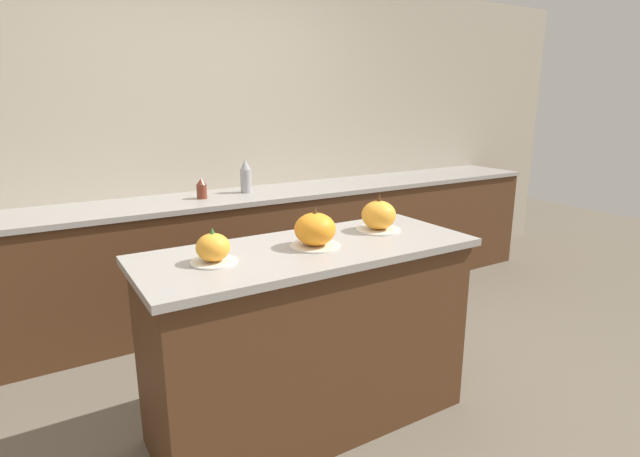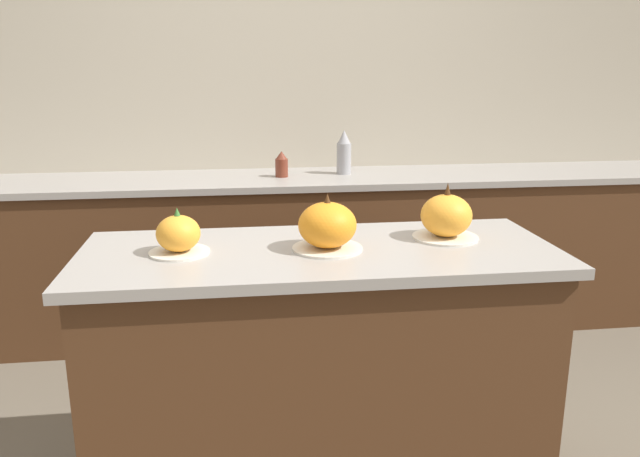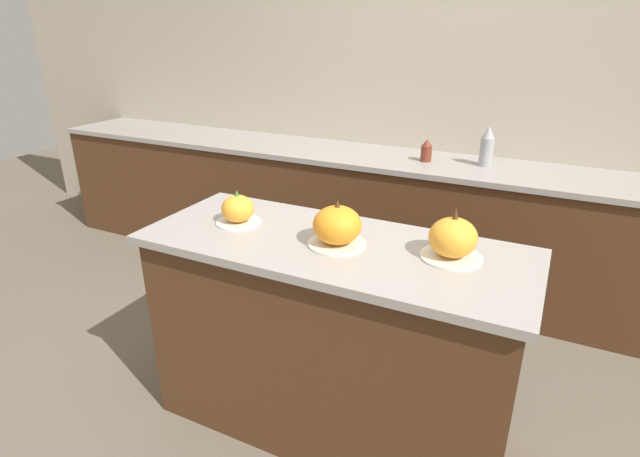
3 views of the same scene
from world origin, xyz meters
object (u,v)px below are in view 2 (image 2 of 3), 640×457
(pumpkin_cake_right, at_px, (446,217))
(pumpkin_cake_left, at_px, (178,235))
(bottle_tall, at_px, (344,153))
(bottle_short, at_px, (282,165))
(pumpkin_cake_center, at_px, (327,227))

(pumpkin_cake_right, bearing_deg, pumpkin_cake_left, -176.06)
(bottle_tall, bearing_deg, bottle_short, -171.03)
(pumpkin_cake_center, relative_size, pumpkin_cake_right, 1.01)
(pumpkin_cake_right, distance_m, bottle_tall, 1.45)
(pumpkin_cake_center, bearing_deg, pumpkin_cake_right, 10.61)
(pumpkin_cake_right, bearing_deg, pumpkin_cake_center, -169.39)
(pumpkin_cake_center, xyz_separation_m, pumpkin_cake_right, (0.43, 0.08, -0.00))
(pumpkin_cake_left, height_order, pumpkin_cake_center, pumpkin_cake_center)
(pumpkin_cake_right, distance_m, bottle_short, 1.46)
(pumpkin_cake_left, height_order, bottle_tall, bottle_tall)
(bottle_short, bearing_deg, pumpkin_cake_center, -88.30)
(bottle_tall, relative_size, bottle_short, 1.73)
(pumpkin_cake_center, height_order, bottle_short, pumpkin_cake_center)
(pumpkin_cake_center, xyz_separation_m, bottle_tall, (0.31, 1.52, 0.02))
(pumpkin_cake_left, bearing_deg, bottle_tall, 62.26)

